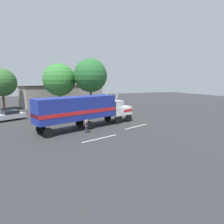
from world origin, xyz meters
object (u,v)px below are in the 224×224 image
semi_truck (84,109)px  tree_center (59,80)px  tree_left (2,83)px  tree_right (91,76)px  parked_car (10,115)px  person_bystander (86,126)px

semi_truck → tree_center: bearing=92.6°
semi_truck → tree_left: 25.00m
tree_center → tree_right: size_ratio=0.92×
parked_car → tree_left: 13.74m
tree_center → tree_right: (5.77, -3.42, 0.84)m
person_bystander → parked_car: (-9.16, 11.65, -0.09)m
person_bystander → tree_left: bearing=115.3°
semi_truck → parked_car: size_ratio=2.99×
parked_car → tree_center: tree_center is taller
semi_truck → person_bystander: size_ratio=8.70×
person_bystander → tree_right: (5.41, 16.48, 6.28)m
semi_truck → tree_right: bearing=70.4°
parked_car → tree_right: tree_right is taller
tree_left → tree_center: (11.09, -4.36, 0.56)m
semi_truck → person_bystander: semi_truck is taller
semi_truck → parked_car: 13.37m
semi_truck → parked_car: semi_truck is taller
semi_truck → tree_left: tree_left is taller
person_bystander → parked_car: person_bystander is taller
person_bystander → tree_center: (-0.36, 19.90, 5.44)m
person_bystander → tree_left: 27.26m
semi_truck → person_bystander: 3.02m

